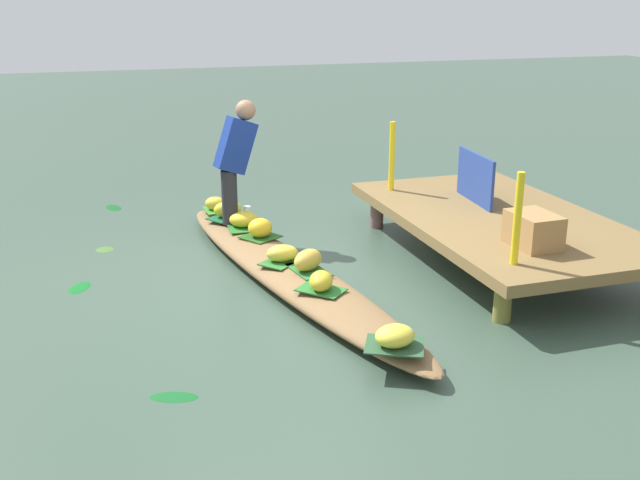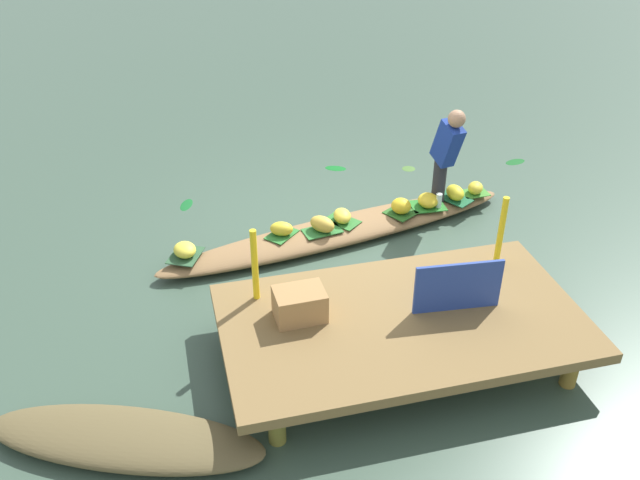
% 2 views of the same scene
% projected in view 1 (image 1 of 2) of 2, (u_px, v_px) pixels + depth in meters
% --- Properties ---
extents(canal_water, '(40.00, 40.00, 0.00)m').
position_uv_depth(canal_water, '(288.00, 282.00, 6.55)').
color(canal_water, '#3B5242').
rests_on(canal_water, ground).
extents(dock_platform, '(3.20, 1.80, 0.43)m').
position_uv_depth(dock_platform, '(500.00, 221.00, 7.03)').
color(dock_platform, olive).
rests_on(dock_platform, ground).
extents(vendor_boat, '(4.39, 1.41, 0.19)m').
position_uv_depth(vendor_boat, '(288.00, 272.00, 6.52)').
color(vendor_boat, olive).
rests_on(vendor_boat, ground).
extents(leaf_mat_0, '(0.43, 0.42, 0.01)m').
position_uv_depth(leaf_mat_0, '(321.00, 290.00, 5.87)').
color(leaf_mat_0, '#2A702C').
rests_on(leaf_mat_0, vendor_boat).
extents(banana_bunch_0, '(0.31, 0.27, 0.15)m').
position_uv_depth(banana_bunch_0, '(321.00, 281.00, 5.85)').
color(banana_bunch_0, gold).
rests_on(banana_bunch_0, vendor_boat).
extents(leaf_mat_1, '(0.42, 0.34, 0.01)m').
position_uv_depth(leaf_mat_1, '(244.00, 227.00, 7.46)').
color(leaf_mat_1, '#246F24').
rests_on(leaf_mat_1, vendor_boat).
extents(banana_bunch_1, '(0.33, 0.36, 0.15)m').
position_uv_depth(banana_bunch_1, '(244.00, 220.00, 7.44)').
color(banana_bunch_1, gold).
rests_on(banana_bunch_1, vendor_boat).
extents(leaf_mat_2, '(0.44, 0.48, 0.01)m').
position_uv_depth(leaf_mat_2, '(395.00, 345.00, 4.94)').
color(leaf_mat_2, '#2C5233').
rests_on(leaf_mat_2, vendor_boat).
extents(banana_bunch_2, '(0.29, 0.32, 0.14)m').
position_uv_depth(banana_bunch_2, '(395.00, 336.00, 4.92)').
color(banana_bunch_2, yellow).
rests_on(banana_bunch_2, vendor_boat).
extents(leaf_mat_3, '(0.44, 0.46, 0.01)m').
position_uv_depth(leaf_mat_3, '(282.00, 261.00, 6.50)').
color(leaf_mat_3, '#2D6E2C').
rests_on(leaf_mat_3, vendor_boat).
extents(banana_bunch_3, '(0.22, 0.29, 0.15)m').
position_uv_depth(banana_bunch_3, '(282.00, 253.00, 6.48)').
color(banana_bunch_3, yellow).
rests_on(banana_bunch_3, vendor_boat).
extents(leaf_mat_4, '(0.34, 0.25, 0.01)m').
position_uv_depth(leaf_mat_4, '(216.00, 210.00, 8.04)').
color(leaf_mat_4, '#3E842D').
rests_on(leaf_mat_4, vendor_boat).
extents(banana_bunch_4, '(0.28, 0.29, 0.15)m').
position_uv_depth(banana_bunch_4, '(216.00, 204.00, 8.02)').
color(banana_bunch_4, gold).
rests_on(banana_bunch_4, vendor_boat).
extents(leaf_mat_5, '(0.43, 0.48, 0.01)m').
position_uv_depth(leaf_mat_5, '(228.00, 217.00, 7.79)').
color(leaf_mat_5, '#195B34').
rests_on(leaf_mat_5, vendor_boat).
extents(banana_bunch_5, '(0.20, 0.30, 0.17)m').
position_uv_depth(banana_bunch_5, '(228.00, 209.00, 7.76)').
color(banana_bunch_5, yellow).
rests_on(banana_bunch_5, vendor_boat).
extents(leaf_mat_6, '(0.43, 0.43, 0.01)m').
position_uv_depth(leaf_mat_6, '(260.00, 237.00, 7.15)').
color(leaf_mat_6, '#24581D').
rests_on(leaf_mat_6, vendor_boat).
extents(banana_bunch_6, '(0.31, 0.32, 0.18)m').
position_uv_depth(banana_bunch_6, '(260.00, 228.00, 7.12)').
color(banana_bunch_6, gold).
rests_on(banana_bunch_6, vendor_boat).
extents(leaf_mat_7, '(0.47, 0.32, 0.01)m').
position_uv_depth(leaf_mat_7, '(308.00, 270.00, 6.30)').
color(leaf_mat_7, '#2B6D2F').
rests_on(leaf_mat_7, vendor_boat).
extents(banana_bunch_7, '(0.34, 0.36, 0.18)m').
position_uv_depth(banana_bunch_7, '(308.00, 260.00, 6.27)').
color(banana_bunch_7, gold).
rests_on(banana_bunch_7, vendor_boat).
extents(vendor_person, '(0.26, 0.46, 1.24)m').
position_uv_depth(vendor_person, '(235.00, 155.00, 7.40)').
color(vendor_person, '#28282D').
rests_on(vendor_person, vendor_boat).
extents(water_bottle, '(0.07, 0.07, 0.18)m').
position_uv_depth(water_bottle, '(247.00, 215.00, 7.56)').
color(water_bottle, silver).
rests_on(water_bottle, vendor_boat).
extents(market_banner, '(0.79, 0.10, 0.49)m').
position_uv_depth(market_banner, '(475.00, 178.00, 7.38)').
color(market_banner, navy).
rests_on(market_banner, dock_platform).
extents(railing_post_west, '(0.06, 0.06, 0.72)m').
position_uv_depth(railing_post_west, '(392.00, 156.00, 7.80)').
color(railing_post_west, yellow).
rests_on(railing_post_west, dock_platform).
extents(railing_post_east, '(0.06, 0.06, 0.72)m').
position_uv_depth(railing_post_east, '(517.00, 219.00, 5.64)').
color(railing_post_east, yellow).
rests_on(railing_post_east, dock_platform).
extents(produce_crate, '(0.45, 0.33, 0.28)m').
position_uv_depth(produce_crate, '(533.00, 230.00, 6.11)').
color(produce_crate, '#A37947').
rests_on(produce_crate, dock_platform).
extents(drifting_plant_0, '(0.20, 0.19, 0.01)m').
position_uv_depth(drifting_plant_0, '(105.00, 249.00, 7.38)').
color(drifting_plant_0, '#446D2D').
rests_on(drifting_plant_0, ground).
extents(drifting_plant_1, '(0.34, 0.27, 0.01)m').
position_uv_depth(drifting_plant_1, '(79.00, 288.00, 6.41)').
color(drifting_plant_1, '#0F641F').
rests_on(drifting_plant_1, ground).
extents(drifting_plant_2, '(0.35, 0.24, 0.01)m').
position_uv_depth(drifting_plant_2, '(113.00, 208.00, 8.81)').
color(drifting_plant_2, '#11511A').
rests_on(drifting_plant_2, ground).
extents(drifting_plant_3, '(0.24, 0.34, 0.01)m').
position_uv_depth(drifting_plant_3, '(174.00, 397.00, 4.68)').
color(drifting_plant_3, '#135923').
rests_on(drifting_plant_3, ground).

